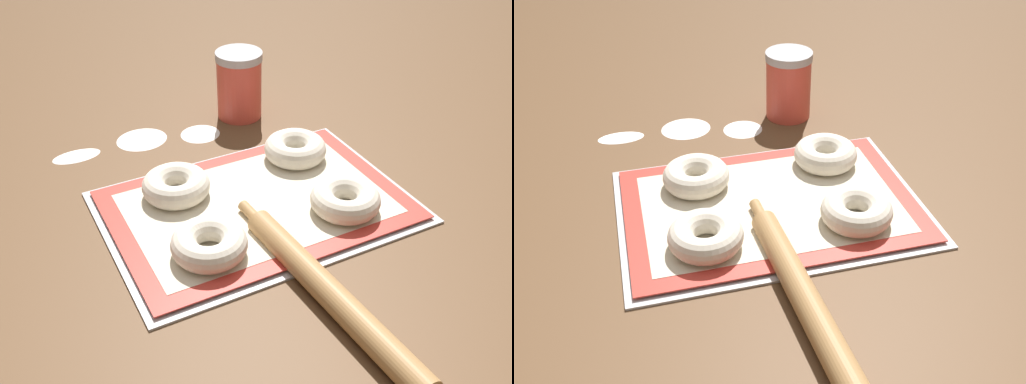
% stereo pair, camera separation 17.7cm
% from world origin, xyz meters
% --- Properties ---
extents(ground_plane, '(2.80, 2.80, 0.00)m').
position_xyz_m(ground_plane, '(0.00, 0.00, 0.00)').
color(ground_plane, brown).
extents(baking_tray, '(0.50, 0.35, 0.01)m').
position_xyz_m(baking_tray, '(0.01, 0.00, 0.00)').
color(baking_tray, silver).
rests_on(baking_tray, ground_plane).
extents(baking_mat, '(0.48, 0.33, 0.00)m').
position_xyz_m(baking_mat, '(0.01, 0.00, 0.01)').
color(baking_mat, red).
rests_on(baking_mat, baking_tray).
extents(bagel_front_left, '(0.12, 0.12, 0.04)m').
position_xyz_m(bagel_front_left, '(-0.12, -0.08, 0.03)').
color(bagel_front_left, silver).
rests_on(bagel_front_left, baking_mat).
extents(bagel_front_right, '(0.12, 0.12, 0.04)m').
position_xyz_m(bagel_front_right, '(0.13, -0.08, 0.03)').
color(bagel_front_right, silver).
rests_on(bagel_front_right, baking_mat).
extents(bagel_back_left, '(0.12, 0.12, 0.04)m').
position_xyz_m(bagel_back_left, '(-0.10, 0.08, 0.03)').
color(bagel_back_left, silver).
rests_on(bagel_back_left, baking_mat).
extents(bagel_back_right, '(0.12, 0.12, 0.04)m').
position_xyz_m(bagel_back_right, '(0.14, 0.09, 0.03)').
color(bagel_back_right, silver).
rests_on(bagel_back_right, baking_mat).
extents(flour_canister, '(0.10, 0.10, 0.14)m').
position_xyz_m(flour_canister, '(0.13, 0.32, 0.07)').
color(flour_canister, '#DB4C3D').
rests_on(flour_canister, ground_plane).
extents(rolling_pin, '(0.06, 0.48, 0.04)m').
position_xyz_m(rolling_pin, '(-0.01, -0.24, 0.02)').
color(rolling_pin, '#AD7F4C').
rests_on(rolling_pin, ground_plane).
extents(flour_patch_near, '(0.09, 0.05, 0.00)m').
position_xyz_m(flour_patch_near, '(-0.22, 0.31, 0.00)').
color(flour_patch_near, white).
rests_on(flour_patch_near, ground_plane).
extents(flour_patch_far, '(0.08, 0.08, 0.00)m').
position_xyz_m(flour_patch_far, '(0.02, 0.28, 0.00)').
color(flour_patch_far, white).
rests_on(flour_patch_far, ground_plane).
extents(flour_patch_side, '(0.10, 0.09, 0.00)m').
position_xyz_m(flour_patch_side, '(-0.09, 0.31, 0.00)').
color(flour_patch_side, white).
rests_on(flour_patch_side, ground_plane).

